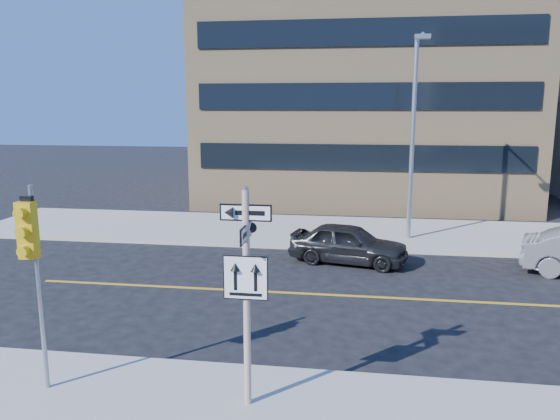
% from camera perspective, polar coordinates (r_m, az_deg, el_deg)
% --- Properties ---
extents(ground, '(120.00, 120.00, 0.00)m').
position_cam_1_polar(ground, '(12.98, -1.05, -14.54)').
color(ground, black).
rests_on(ground, ground).
extents(sign_pole, '(0.92, 0.92, 4.06)m').
position_cam_1_polar(sign_pole, '(9.77, -3.53, -7.88)').
color(sign_pole, white).
rests_on(sign_pole, near_sidewalk).
extents(traffic_signal, '(0.32, 0.45, 4.00)m').
position_cam_1_polar(traffic_signal, '(10.99, -24.64, -3.52)').
color(traffic_signal, gray).
rests_on(traffic_signal, near_sidewalk).
extents(parked_car_a, '(2.56, 4.46, 1.43)m').
position_cam_1_polar(parked_car_a, '(19.67, 7.18, -3.49)').
color(parked_car_a, black).
rests_on(parked_car_a, ground).
extents(streetlight_a, '(0.55, 2.25, 8.00)m').
position_cam_1_polar(streetlight_a, '(22.43, 13.79, 8.51)').
color(streetlight_a, gray).
rests_on(streetlight_a, far_sidewalk).
extents(building_brick, '(18.00, 18.00, 18.00)m').
position_cam_1_polar(building_brick, '(36.72, 8.77, 16.15)').
color(building_brick, tan).
rests_on(building_brick, ground).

